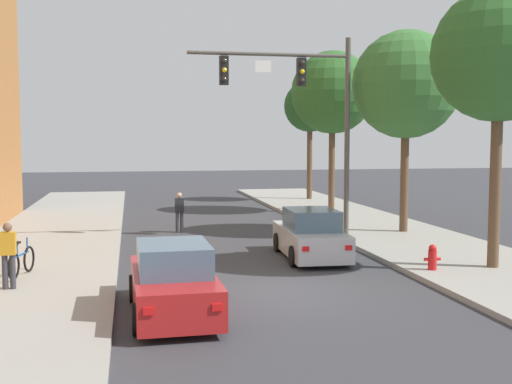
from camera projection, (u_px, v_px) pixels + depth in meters
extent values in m
plane|color=#38383D|center=(278.00, 292.00, 15.94)|extent=(120.00, 120.00, 0.00)
cube|color=#99968E|center=(5.00, 302.00, 14.68)|extent=(5.00, 60.00, 0.15)
cube|color=#99968E|center=(512.00, 278.00, 17.20)|extent=(5.00, 60.00, 0.15)
cylinder|color=#514C47|center=(347.00, 137.00, 24.41)|extent=(0.20, 0.20, 7.50)
cylinder|color=#514C47|center=(270.00, 54.00, 23.56)|extent=(6.12, 0.14, 0.14)
cube|color=black|center=(301.00, 72.00, 23.85)|extent=(0.32, 0.28, 1.05)
sphere|color=#2D2823|center=(302.00, 63.00, 23.68)|extent=(0.18, 0.18, 0.18)
sphere|color=yellow|center=(302.00, 72.00, 23.70)|extent=(0.18, 0.18, 0.18)
sphere|color=#2D2823|center=(302.00, 81.00, 23.73)|extent=(0.18, 0.18, 0.18)
cube|color=black|center=(224.00, 70.00, 23.28)|extent=(0.32, 0.28, 1.05)
sphere|color=#2D2823|center=(224.00, 61.00, 23.11)|extent=(0.18, 0.18, 0.18)
sphere|color=yellow|center=(224.00, 70.00, 23.13)|extent=(0.18, 0.18, 0.18)
sphere|color=#2D2823|center=(225.00, 79.00, 23.16)|extent=(0.18, 0.18, 0.18)
cube|color=white|center=(263.00, 66.00, 23.53)|extent=(0.60, 0.03, 0.44)
cube|color=#B7B7BC|center=(310.00, 241.00, 20.39)|extent=(1.89, 4.27, 0.80)
cube|color=slate|center=(311.00, 219.00, 20.18)|extent=(1.59, 2.07, 0.64)
cylinder|color=black|center=(278.00, 242.00, 21.58)|extent=(0.25, 0.65, 0.64)
cylinder|color=black|center=(324.00, 241.00, 21.81)|extent=(0.25, 0.65, 0.64)
cylinder|color=black|center=(294.00, 256.00, 19.01)|extent=(0.25, 0.65, 0.64)
cylinder|color=black|center=(346.00, 255.00, 19.25)|extent=(0.25, 0.65, 0.64)
cube|color=red|center=(306.00, 249.00, 18.20)|extent=(0.20, 0.05, 0.14)
cube|color=red|center=(349.00, 248.00, 18.39)|extent=(0.20, 0.05, 0.14)
cube|color=#B21E1E|center=(173.00, 289.00, 13.84)|extent=(1.79, 4.24, 0.80)
cube|color=slate|center=(173.00, 258.00, 13.63)|extent=(1.54, 2.03, 0.64)
cylinder|color=black|center=(134.00, 288.00, 14.95)|extent=(0.23, 0.64, 0.64)
cylinder|color=black|center=(202.00, 285.00, 15.30)|extent=(0.23, 0.64, 0.64)
cylinder|color=black|center=(138.00, 319.00, 12.41)|extent=(0.23, 0.64, 0.64)
cylinder|color=black|center=(219.00, 314.00, 12.76)|extent=(0.23, 0.64, 0.64)
cube|color=red|center=(148.00, 311.00, 11.63)|extent=(0.20, 0.04, 0.14)
cube|color=red|center=(217.00, 307.00, 11.90)|extent=(0.20, 0.04, 0.14)
cylinder|color=#333338|center=(5.00, 272.00, 15.56)|extent=(0.14, 0.14, 0.85)
cylinder|color=#333338|center=(13.00, 272.00, 15.59)|extent=(0.14, 0.14, 0.85)
cube|color=orange|center=(8.00, 243.00, 15.52)|extent=(0.36, 0.22, 0.56)
sphere|color=brown|center=(7.00, 227.00, 15.48)|extent=(0.22, 0.22, 0.22)
cylinder|color=#333338|center=(177.00, 222.00, 25.92)|extent=(0.14, 0.14, 0.85)
cylinder|color=#333338|center=(182.00, 222.00, 25.96)|extent=(0.14, 0.14, 0.85)
cube|color=#26262D|center=(179.00, 205.00, 25.88)|extent=(0.36, 0.22, 0.56)
sphere|color=tan|center=(179.00, 195.00, 25.85)|extent=(0.22, 0.22, 0.22)
torus|color=black|center=(29.00, 259.00, 17.58)|extent=(0.22, 0.72, 0.72)
torus|color=black|center=(14.00, 267.00, 16.54)|extent=(0.22, 0.72, 0.72)
cylinder|color=#194C8C|center=(21.00, 255.00, 17.04)|extent=(0.26, 0.93, 0.05)
cylinder|color=#194C8C|center=(17.00, 250.00, 16.76)|extent=(0.04, 0.04, 0.35)
cylinder|color=#194C8C|center=(27.00, 245.00, 17.44)|extent=(0.04, 0.04, 0.40)
cube|color=black|center=(17.00, 243.00, 16.75)|extent=(0.17, 0.26, 0.06)
cylinder|color=red|center=(432.00, 260.00, 17.86)|extent=(0.24, 0.24, 0.55)
sphere|color=red|center=(433.00, 248.00, 17.83)|extent=(0.22, 0.22, 0.22)
cylinder|color=red|center=(426.00, 259.00, 17.82)|extent=(0.12, 0.09, 0.09)
cylinder|color=red|center=(438.00, 259.00, 17.89)|extent=(0.12, 0.09, 0.09)
cylinder|color=brown|center=(495.00, 187.00, 18.10)|extent=(0.32, 0.32, 4.62)
sphere|color=#2D6028|center=(499.00, 54.00, 17.79)|extent=(3.80, 3.80, 3.80)
cylinder|color=brown|center=(404.00, 179.00, 25.15)|extent=(0.32, 0.32, 4.21)
sphere|color=#387033|center=(406.00, 84.00, 24.83)|extent=(4.23, 4.23, 4.23)
cylinder|color=brown|center=(332.00, 167.00, 32.75)|extent=(0.32, 0.32, 4.45)
sphere|color=#2D6028|center=(332.00, 92.00, 32.43)|extent=(4.22, 4.22, 4.22)
cylinder|color=brown|center=(310.00, 162.00, 38.84)|extent=(0.32, 0.32, 4.48)
sphere|color=#235123|center=(310.00, 106.00, 38.56)|extent=(3.14, 3.14, 3.14)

